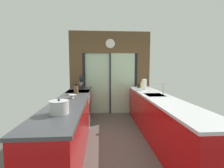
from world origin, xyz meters
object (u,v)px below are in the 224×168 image
at_px(stand_mixer, 81,83).
at_px(soap_bottle, 141,85).
at_px(oven_range, 79,109).
at_px(mixing_bowl, 73,96).
at_px(stock_pot, 59,107).
at_px(kettle, 140,85).
at_px(paper_towel_roll, 144,85).
at_px(knife_block, 76,90).

xyz_separation_m(stand_mixer, soap_bottle, (1.78, -0.08, -0.07)).
bearing_deg(oven_range, mixing_bowl, -88.94).
relative_size(stand_mixer, soap_bottle, 1.88).
height_order(stock_pot, kettle, stock_pot).
distance_m(stock_pot, paper_towel_roll, 2.89).
relative_size(mixing_bowl, stand_mixer, 0.39).
bearing_deg(stand_mixer, stock_pot, -90.00).
distance_m(oven_range, soap_bottle, 1.94).
bearing_deg(mixing_bowl, kettle, 42.93).
bearing_deg(stock_pot, paper_towel_roll, 51.94).
bearing_deg(knife_block, stand_mixer, 90.00).
bearing_deg(soap_bottle, stand_mixer, 177.49).
bearing_deg(stand_mixer, kettle, 3.13).
distance_m(stand_mixer, paper_towel_roll, 1.82).
distance_m(knife_block, stand_mixer, 1.05).
relative_size(stand_mixer, kettle, 1.59).
xyz_separation_m(stand_mixer, kettle, (1.78, 0.10, -0.08)).
bearing_deg(kettle, knife_block, -147.22).
height_order(oven_range, soap_bottle, soap_bottle).
height_order(mixing_bowl, soap_bottle, soap_bottle).
xyz_separation_m(stand_mixer, stock_pot, (0.00, -2.66, -0.07)).
distance_m(stand_mixer, soap_bottle, 1.78).
height_order(kettle, soap_bottle, soap_bottle).
height_order(mixing_bowl, knife_block, knife_block).
bearing_deg(oven_range, stock_pot, -89.50).
bearing_deg(stand_mixer, paper_towel_roll, -12.32).
bearing_deg(knife_block, stock_pot, -90.00).
xyz_separation_m(knife_block, stand_mixer, (0.00, 1.05, 0.07)).
relative_size(stand_mixer, stock_pot, 1.61).
relative_size(mixing_bowl, paper_towel_roll, 0.52).
relative_size(mixing_bowl, kettle, 0.62).
xyz_separation_m(oven_range, mixing_bowl, (0.02, -1.00, 0.50)).
bearing_deg(paper_towel_roll, stand_mixer, 167.68).
bearing_deg(paper_towel_roll, kettle, 89.79).
bearing_deg(paper_towel_roll, oven_range, -174.57).
bearing_deg(oven_range, paper_towel_roll, 5.43).
distance_m(knife_block, stock_pot, 1.61).
bearing_deg(soap_bottle, mixing_bowl, -140.21).
height_order(oven_range, stand_mixer, stand_mixer).
bearing_deg(paper_towel_roll, stock_pot, -128.06).
height_order(knife_block, paper_towel_roll, paper_towel_roll).
height_order(mixing_bowl, stand_mixer, stand_mixer).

